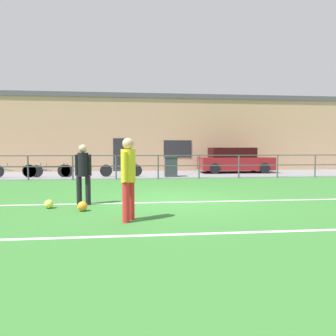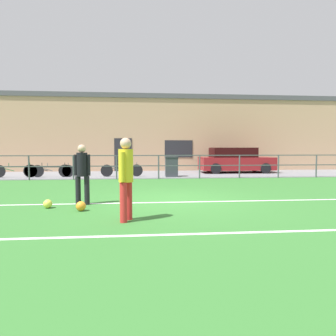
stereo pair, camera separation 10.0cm
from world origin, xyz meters
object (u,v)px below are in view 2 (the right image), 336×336
Objects in this scene: parked_car_red at (235,161)px; soccer_ball_spare at (48,204)px; bicycle_parked_2 at (53,171)px; trash_bin_0 at (171,166)px; player_goalkeeper at (82,171)px; player_striker at (126,174)px; bicycle_parked_1 at (122,170)px; bicycle_parked_3 at (48,171)px; bicycle_parked_0 at (14,171)px; soccer_ball_match at (81,206)px.

soccer_ball_spare is at bearing -128.44° from parked_car_red.
trash_bin_0 is at bearing -2.79° from bicycle_parked_2.
player_goalkeeper is 2.29m from player_striker.
player_goalkeeper is 8.07m from trash_bin_0.
bicycle_parked_1 reaches higher than soccer_ball_spare.
bicycle_parked_3 is at bearing -180.00° from bicycle_parked_2.
bicycle_parked_0 is 0.99× the size of bicycle_parked_1.
bicycle_parked_0 is 2.05× the size of trash_bin_0.
parked_car_red reaches higher than trash_bin_0.
player_striker is at bearing -37.70° from soccer_ball_spare.
bicycle_parked_0 is at bearing -170.67° from parked_car_red.
player_goalkeeper is at bearing -94.55° from bicycle_parked_1.
bicycle_parked_3 reaches higher than soccer_ball_spare.
soccer_ball_match is at bearing 104.05° from player_goalkeeper.
parked_car_red is 4.15× the size of trash_bin_0.
player_striker is 10.58m from bicycle_parked_3.
player_goalkeeper is 0.69× the size of bicycle_parked_3.
player_goalkeeper is 6.78× the size of soccer_ball_match.
bicycle_parked_3 is 6.23m from trash_bin_0.
bicycle_parked_2 is at bearing -63.06° from player_goalkeeper.
parked_car_red is 6.92m from bicycle_parked_1.
player_goalkeeper is at bearing -126.82° from parked_car_red.
trash_bin_0 is (5.97, -0.29, 0.20)m from bicycle_parked_2.
bicycle_parked_1 is at bearing 0.00° from bicycle_parked_2.
bicycle_parked_1 is at bearing -163.54° from parked_car_red.
bicycle_parked_1 is at bearing 0.00° from bicycle_parked_3.
bicycle_parked_3 reaches higher than bicycle_parked_1.
soccer_ball_spare is 8.78m from trash_bin_0.
bicycle_parked_3 is (-3.17, 8.56, 0.24)m from soccer_ball_match.
soccer_ball_spare is at bearing -75.87° from bicycle_parked_2.
player_striker is 0.80× the size of bicycle_parked_2.
player_striker is (1.21, -1.95, 0.06)m from player_goalkeeper.
parked_car_red is 2.01× the size of bicycle_parked_1.
parked_car_red is 10.49m from bicycle_parked_3.
soccer_ball_match is 0.22× the size of trash_bin_0.
soccer_ball_match is at bearing -71.14° from bicycle_parked_2.
parked_car_red is (8.01, 10.09, 0.62)m from soccer_ball_spare.
parked_car_red is at bearing -4.95° from player_striker.
soccer_ball_match reaches higher than soccer_ball_spare.
player_striker reaches higher than soccer_ball_spare.
bicycle_parked_3 is at bearing -169.24° from parked_car_red.
bicycle_parked_0 is (-3.91, 8.13, 0.24)m from soccer_ball_spare.
bicycle_parked_0 is at bearing 180.00° from bicycle_parked_3.
bicycle_parked_2 is 0.25m from bicycle_parked_3.
bicycle_parked_3 is (-10.30, -1.96, -0.38)m from parked_car_red.
bicycle_parked_2 is (1.86, 0.00, -0.01)m from bicycle_parked_0.
trash_bin_0 is (1.95, 9.37, -0.41)m from player_striker.
bicycle_parked_0 is at bearing -51.90° from player_goalkeeper.
soccer_ball_spare is at bearing -99.66° from bicycle_parked_1.
soccer_ball_spare is 9.03m from bicycle_parked_0.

